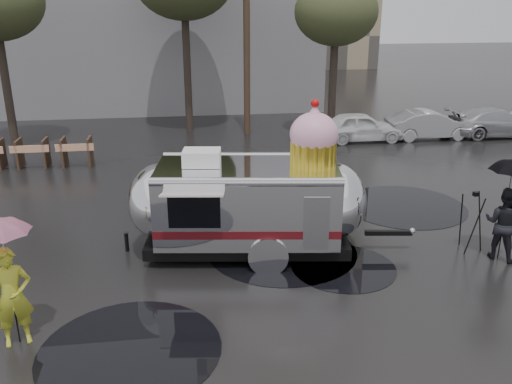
{
  "coord_description": "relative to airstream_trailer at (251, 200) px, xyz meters",
  "views": [
    {
      "loc": [
        -0.26,
        -9.2,
        5.65
      ],
      "look_at": [
        1.3,
        2.29,
        1.47
      ],
      "focal_mm": 38.0,
      "sensor_mm": 36.0,
      "label": 1
    }
  ],
  "objects": [
    {
      "name": "ground",
      "position": [
        -1.18,
        -2.28,
        -1.29
      ],
      "size": [
        120.0,
        120.0,
        0.0
      ],
      "primitive_type": "plane",
      "color": "black",
      "rests_on": "ground"
    },
    {
      "name": "puddles",
      "position": [
        0.9,
        0.06,
        -1.28
      ],
      "size": [
        10.56,
        9.14,
        0.01
      ],
      "color": "black",
      "rests_on": "ground"
    },
    {
      "name": "utility_pole",
      "position": [
        1.32,
        11.72,
        3.33
      ],
      "size": [
        1.6,
        0.28,
        9.0
      ],
      "color": "#473323",
      "rests_on": "ground"
    },
    {
      "name": "tree_right",
      "position": [
        4.82,
        10.72,
        3.77
      ],
      "size": [
        3.36,
        3.36,
        6.42
      ],
      "color": "#382D26",
      "rests_on": "ground"
    },
    {
      "name": "barricade_row",
      "position": [
        -6.73,
        7.69,
        -0.76
      ],
      "size": [
        4.3,
        0.8,
        1.0
      ],
      "color": "#473323",
      "rests_on": "ground"
    },
    {
      "name": "parked_cars",
      "position": [
        10.6,
        9.72,
        -0.57
      ],
      "size": [
        13.2,
        1.9,
        1.5
      ],
      "color": "silver",
      "rests_on": "ground"
    },
    {
      "name": "airstream_trailer",
      "position": [
        0.0,
        0.0,
        0.0
      ],
      "size": [
        6.77,
        2.84,
        3.67
      ],
      "rotation": [
        0.0,
        0.0,
        -0.13
      ],
      "color": "silver",
      "rests_on": "ground"
    },
    {
      "name": "person_left",
      "position": [
        -4.44,
        -3.02,
        -0.4
      ],
      "size": [
        0.74,
        0.61,
        1.78
      ],
      "primitive_type": "imported",
      "rotation": [
        0.0,
        0.0,
        0.32
      ],
      "color": "gold",
      "rests_on": "ground"
    },
    {
      "name": "umbrella_pink",
      "position": [
        -4.44,
        -3.02,
        0.66
      ],
      "size": [
        1.16,
        1.16,
        2.34
      ],
      "color": "pink",
      "rests_on": "ground"
    },
    {
      "name": "person_right",
      "position": [
        5.59,
        -1.11,
        -0.44
      ],
      "size": [
        0.89,
        0.91,
        1.7
      ],
      "primitive_type": "imported",
      "rotation": [
        0.0,
        0.0,
        2.32
      ],
      "color": "black",
      "rests_on": "ground"
    },
    {
      "name": "umbrella_black",
      "position": [
        5.59,
        -1.11,
        0.67
      ],
      "size": [
        1.21,
        1.21,
        2.37
      ],
      "color": "black",
      "rests_on": "ground"
    },
    {
      "name": "tripod",
      "position": [
        5.11,
        -0.63,
        -0.42
      ],
      "size": [
        0.59,
        0.59,
        1.47
      ],
      "rotation": [
        0.0,
        0.0,
        0.28
      ],
      "color": "black",
      "rests_on": "ground"
    }
  ]
}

